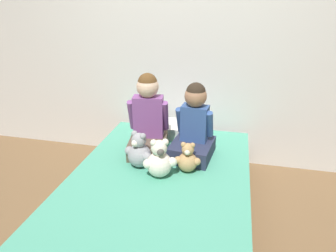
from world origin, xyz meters
name	(u,v)px	position (x,y,z in m)	size (l,w,h in m)	color
ground_plane	(158,221)	(0.00, 0.00, 0.00)	(14.00, 14.00, 0.00)	brown
wall_behind_bed	(186,38)	(0.00, 1.11, 1.25)	(8.00, 0.06, 2.50)	silver
bed	(157,202)	(0.00, 0.00, 0.19)	(1.33, 1.99, 0.38)	#997F60
child_on_left	(148,120)	(-0.19, 0.44, 0.66)	(0.37, 0.44, 0.67)	brown
child_on_right	(194,128)	(0.20, 0.44, 0.63)	(0.36, 0.41, 0.62)	#282D47
teddy_bear_held_by_left_child	(139,152)	(-0.19, 0.17, 0.50)	(0.23, 0.18, 0.29)	#939399
teddy_bear_held_by_right_child	(188,159)	(0.19, 0.18, 0.48)	(0.20, 0.15, 0.24)	tan
teddy_bear_between_children	(160,161)	(0.00, 0.07, 0.51)	(0.24, 0.19, 0.30)	silver
pillow_at_headboard	(178,129)	(0.00, 0.81, 0.43)	(0.52, 0.31, 0.11)	silver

